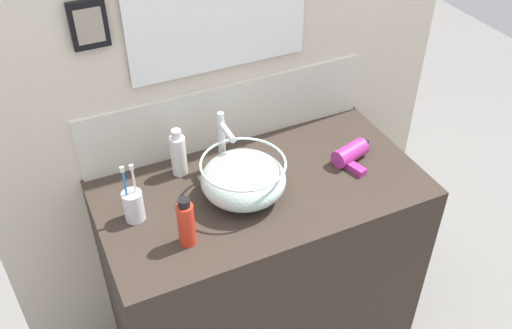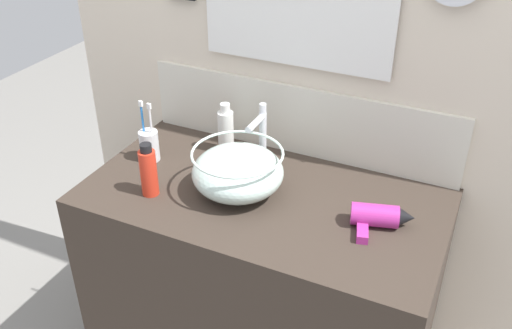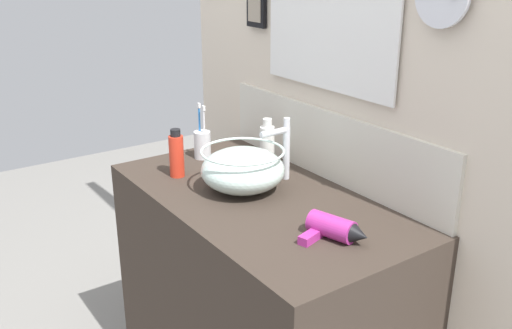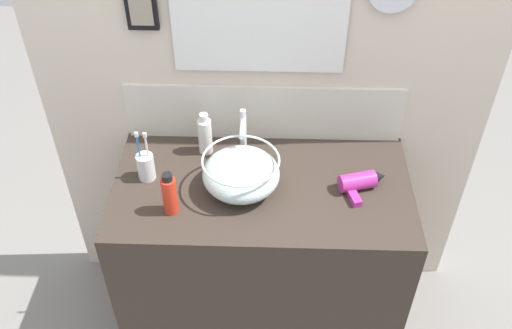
# 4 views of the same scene
# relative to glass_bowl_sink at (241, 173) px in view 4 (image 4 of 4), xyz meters

# --- Properties ---
(ground_plane) EXTENTS (6.00, 6.00, 0.00)m
(ground_plane) POSITION_rel_glass_bowl_sink_xyz_m (0.07, 0.02, -0.89)
(ground_plane) COLOR gray
(vanity_counter) EXTENTS (1.07, 0.57, 0.82)m
(vanity_counter) POSITION_rel_glass_bowl_sink_xyz_m (0.07, 0.02, -0.48)
(vanity_counter) COLOR #382D26
(vanity_counter) RESTS_ON ground
(back_panel) EXTENTS (1.69, 0.10, 2.39)m
(back_panel) POSITION_rel_glass_bowl_sink_xyz_m (0.07, 0.33, 0.31)
(back_panel) COLOR beige
(back_panel) RESTS_ON ground
(glass_bowl_sink) EXTENTS (0.27, 0.27, 0.14)m
(glass_bowl_sink) POSITION_rel_glass_bowl_sink_xyz_m (0.00, 0.00, 0.00)
(glass_bowl_sink) COLOR silver
(glass_bowl_sink) RESTS_ON vanity_counter
(faucet) EXTENTS (0.02, 0.12, 0.21)m
(faucet) POSITION_rel_glass_bowl_sink_xyz_m (0.00, 0.16, 0.05)
(faucet) COLOR silver
(faucet) RESTS_ON vanity_counter
(hair_drier) EXTENTS (0.18, 0.16, 0.06)m
(hair_drier) POSITION_rel_glass_bowl_sink_xyz_m (0.42, 0.02, -0.04)
(hair_drier) COLOR #B22D8C
(hair_drier) RESTS_ON vanity_counter
(toothbrush_cup) EXTENTS (0.06, 0.06, 0.21)m
(toothbrush_cup) POSITION_rel_glass_bowl_sink_xyz_m (-0.34, 0.05, -0.02)
(toothbrush_cup) COLOR silver
(toothbrush_cup) RESTS_ON vanity_counter
(shampoo_bottle) EXTENTS (0.05, 0.05, 0.17)m
(shampoo_bottle) POSITION_rel_glass_bowl_sink_xyz_m (-0.23, -0.12, 0.01)
(shampoo_bottle) COLOR red
(shampoo_bottle) RESTS_ON vanity_counter
(soap_dispenser) EXTENTS (0.05, 0.05, 0.17)m
(soap_dispenser) POSITION_rel_glass_bowl_sink_xyz_m (-0.14, 0.20, 0.01)
(soap_dispenser) COLOR white
(soap_dispenser) RESTS_ON vanity_counter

